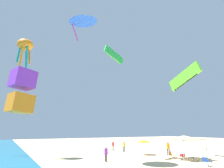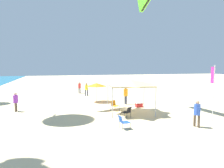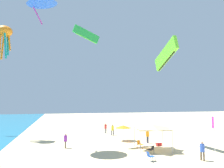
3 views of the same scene
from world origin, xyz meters
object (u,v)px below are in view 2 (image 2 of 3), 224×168
at_px(folding_chair_right_of_tent, 123,121).
at_px(person_watching_sky, 80,87).
at_px(person_near_umbrella, 126,94).
at_px(person_far_stroller, 86,88).
at_px(canopy_tent, 130,83).
at_px(banner_flag, 213,88).
at_px(beach_umbrella, 97,85).
at_px(folding_chair_facing_ocean, 127,111).
at_px(folding_chair_near_cooler, 114,105).
at_px(person_by_tent, 16,100).
at_px(person_beachcomber, 197,111).
at_px(cooler_box, 139,105).

relative_size(folding_chair_right_of_tent, person_watching_sky, 0.52).
xyz_separation_m(person_near_umbrella, person_far_stroller, (6.52, 2.88, -0.08)).
xyz_separation_m(canopy_tent, banner_flag, (-4.02, -4.42, -0.12)).
bearing_deg(banner_flag, person_watching_sky, 22.97).
distance_m(beach_umbrella, folding_chair_facing_ocean, 7.37).
height_order(folding_chair_near_cooler, folding_chair_facing_ocean, same).
bearing_deg(person_by_tent, person_beachcomber, 60.11).
distance_m(folding_chair_right_of_tent, banner_flag, 6.57).
distance_m(person_beachcomber, person_far_stroller, 15.51).
xyz_separation_m(beach_umbrella, folding_chair_right_of_tent, (-9.59, 0.30, -1.31)).
xyz_separation_m(folding_chair_facing_ocean, person_near_umbrella, (5.09, -1.67, 0.56)).
distance_m(folding_chair_near_cooler, person_watching_sky, 11.49).
bearing_deg(person_near_umbrella, person_by_tent, -84.29).
bearing_deg(person_by_tent, beach_umbrella, 114.33).
bearing_deg(folding_chair_facing_ocean, person_beachcomber, 100.66).
height_order(canopy_tent, cooler_box, canopy_tent).
height_order(beach_umbrella, person_watching_sky, beach_umbrella).
bearing_deg(folding_chair_right_of_tent, folding_chair_facing_ocean, -30.03).
xyz_separation_m(beach_umbrella, folding_chair_near_cooler, (-4.51, -0.62, -1.31)).
distance_m(beach_umbrella, person_watching_sky, 6.99).
height_order(folding_chair_facing_ocean, person_far_stroller, person_far_stroller).
relative_size(cooler_box, person_by_tent, 0.42).
xyz_separation_m(beach_umbrella, person_beachcomber, (-10.41, -4.21, -0.81)).
distance_m(beach_umbrella, person_far_stroller, 4.50).
distance_m(beach_umbrella, person_beachcomber, 11.26).
bearing_deg(folding_chair_right_of_tent, person_watching_sky, -2.86).
height_order(beach_umbrella, cooler_box, beach_umbrella).
height_order(canopy_tent, person_by_tent, canopy_tent).
relative_size(cooler_box, person_beachcomber, 0.40).
xyz_separation_m(folding_chair_near_cooler, folding_chair_right_of_tent, (-5.08, 0.92, 0.00)).
xyz_separation_m(folding_chair_right_of_tent, person_far_stroller, (13.99, 0.10, 0.47)).
xyz_separation_m(person_near_umbrella, person_by_tent, (-0.64, 9.79, -0.10)).
height_order(beach_umbrella, folding_chair_right_of_tent, beach_umbrella).
relative_size(banner_flag, person_far_stroller, 2.35).
distance_m(banner_flag, person_by_tent, 15.07).
bearing_deg(folding_chair_facing_ocean, person_watching_sky, -118.91).
bearing_deg(beach_umbrella, person_by_tent, 110.64).
bearing_deg(person_beachcomber, beach_umbrella, 6.16).
bearing_deg(person_beachcomber, cooler_box, -6.86).
height_order(canopy_tent, folding_chair_right_of_tent, canopy_tent).
relative_size(folding_chair_facing_ocean, person_watching_sky, 0.52).
xyz_separation_m(folding_chair_facing_ocean, person_by_tent, (4.45, 8.12, 0.45)).
bearing_deg(person_beachcomber, person_by_tent, 40.56).
xyz_separation_m(canopy_tent, person_near_umbrella, (3.51, -0.88, -1.38)).
distance_m(folding_chair_near_cooler, cooler_box, 2.65).
height_order(person_near_umbrella, person_far_stroller, person_near_umbrella).
bearing_deg(person_watching_sky, person_beachcomber, -119.97).
bearing_deg(beach_umbrella, banner_flag, -148.07).
bearing_deg(person_watching_sky, banner_flag, -113.74).
bearing_deg(beach_umbrella, canopy_tent, -164.21).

